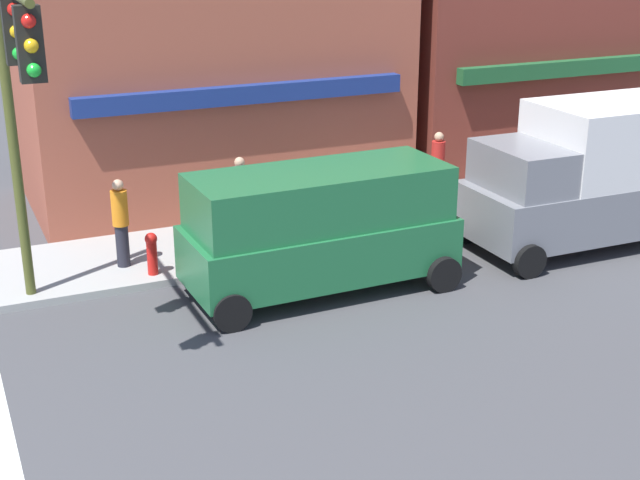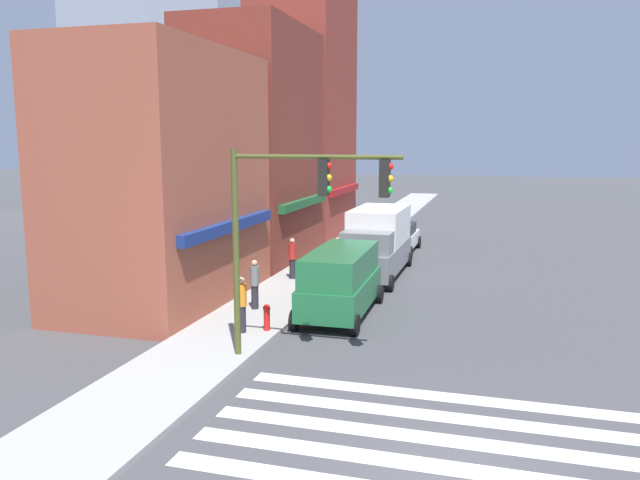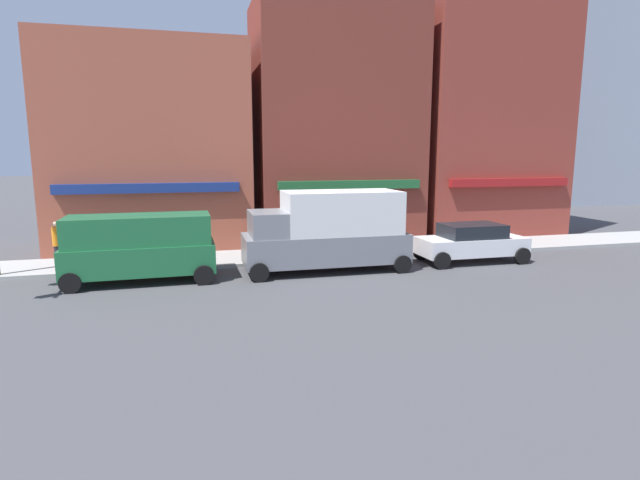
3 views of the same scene
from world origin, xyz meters
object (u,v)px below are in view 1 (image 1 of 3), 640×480
Objects in this scene: traffic_signal at (16,84)px; pedestrian_orange_vest at (121,221)px; van_green at (320,225)px; pedestrian_grey_coat at (241,196)px; box_truck_grey at (610,170)px; fire_hydrant at (152,252)px; pedestrian_red_jacket at (438,167)px.

traffic_signal is 4.39m from pedestrian_orange_vest.
van_green reaches higher than pedestrian_grey_coat.
box_truck_grey is (11.80, 0.02, -2.67)m from traffic_signal.
pedestrian_orange_vest is at bearing 121.91° from fire_hydrant.
pedestrian_red_jacket is at bearing 12.29° from fire_hydrant.
traffic_signal reaches higher than fire_hydrant.
box_truck_grey is at bearing 93.75° from pedestrian_orange_vest.
pedestrian_orange_vest is 1.00× the size of pedestrian_red_jacket.
fire_hydrant is at bearing -141.89° from pedestrian_grey_coat.
box_truck_grey reaches higher than pedestrian_grey_coat.
box_truck_grey reaches higher than pedestrian_red_jacket.
fire_hydrant is at bearing 49.07° from pedestrian_orange_vest.
pedestrian_grey_coat is (-5.03, -0.28, 0.00)m from pedestrian_red_jacket.
pedestrian_grey_coat is at bearing 30.05° from fire_hydrant.
pedestrian_grey_coat is at bearing 33.69° from traffic_signal.
fire_hydrant is at bearing 170.28° from box_truck_grey.
box_truck_grey reaches higher than van_green.
traffic_signal is 6.33m from pedestrian_grey_coat.
pedestrian_orange_vest is 0.91m from fire_hydrant.
box_truck_grey is at bearing 19.72° from pedestrian_red_jacket.
traffic_signal is at bearing -179.51° from box_truck_grey.
traffic_signal is 12.10m from box_truck_grey.
van_green is (5.05, 0.02, -2.97)m from traffic_signal.
pedestrian_grey_coat is (4.55, 3.03, -3.19)m from traffic_signal.
traffic_signal is 3.32× the size of pedestrian_red_jacket.
box_truck_grey is at bearing 0.09° from traffic_signal.
pedestrian_red_jacket is (4.53, 3.29, -0.21)m from van_green.
traffic_signal reaches higher than pedestrian_orange_vest.
traffic_signal is at bearing 179.08° from van_green.
box_truck_grey is at bearing -10.12° from fire_hydrant.
van_green is 5.60m from pedestrian_red_jacket.
traffic_signal is at bearing -20.76° from pedestrian_orange_vest.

